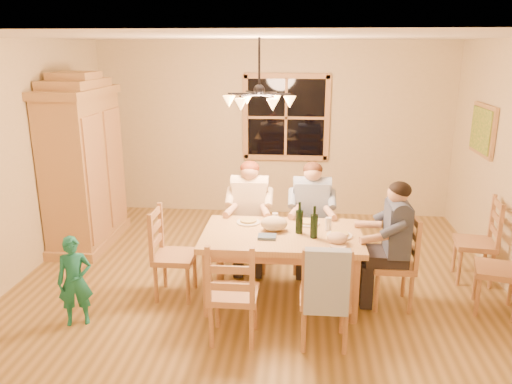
# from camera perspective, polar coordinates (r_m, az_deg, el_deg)

# --- Properties ---
(floor) EXTENTS (5.50, 5.50, 0.00)m
(floor) POSITION_cam_1_polar(r_m,az_deg,el_deg) (5.89, 0.33, -9.97)
(floor) COLOR brown
(floor) RESTS_ON ground
(ceiling) EXTENTS (5.50, 5.00, 0.02)m
(ceiling) POSITION_cam_1_polar(r_m,az_deg,el_deg) (5.28, 0.38, 17.31)
(ceiling) COLOR white
(ceiling) RESTS_ON wall_back
(wall_back) EXTENTS (5.50, 0.02, 2.70)m
(wall_back) POSITION_cam_1_polar(r_m,az_deg,el_deg) (7.88, 1.97, 7.10)
(wall_back) COLOR #C9B98E
(wall_back) RESTS_ON floor
(wall_left) EXTENTS (0.02, 5.00, 2.70)m
(wall_left) POSITION_cam_1_polar(r_m,az_deg,el_deg) (6.29, -25.49, 3.18)
(wall_left) COLOR #C9B98E
(wall_left) RESTS_ON floor
(window) EXTENTS (1.30, 0.06, 1.30)m
(window) POSITION_cam_1_polar(r_m,az_deg,el_deg) (7.81, 3.45, 8.48)
(window) COLOR black
(window) RESTS_ON wall_back
(painting) EXTENTS (0.06, 0.78, 0.64)m
(painting) POSITION_cam_1_polar(r_m,az_deg,el_deg) (6.92, 24.48, 6.47)
(painting) COLOR #A67A48
(painting) RESTS_ON wall_right
(chandelier) EXTENTS (0.77, 0.68, 0.71)m
(chandelier) POSITION_cam_1_polar(r_m,az_deg,el_deg) (5.31, 0.37, 10.57)
(chandelier) COLOR black
(chandelier) RESTS_ON ceiling
(armoire) EXTENTS (0.66, 1.40, 2.30)m
(armoire) POSITION_cam_1_polar(r_m,az_deg,el_deg) (7.02, -19.06, 2.63)
(armoire) COLOR #A67A48
(armoire) RESTS_ON floor
(dining_table) EXTENTS (1.65, 1.02, 0.76)m
(dining_table) POSITION_cam_1_polar(r_m,az_deg,el_deg) (5.20, 2.98, -5.78)
(dining_table) COLOR tan
(dining_table) RESTS_ON floor
(chair_far_left) EXTENTS (0.44, 0.42, 0.99)m
(chair_far_left) POSITION_cam_1_polar(r_m,az_deg,el_deg) (6.07, -0.70, -6.01)
(chair_far_left) COLOR #A57148
(chair_far_left) RESTS_ON floor
(chair_far_right) EXTENTS (0.44, 0.42, 0.99)m
(chair_far_right) POSITION_cam_1_polar(r_m,az_deg,el_deg) (6.05, 6.23, -6.19)
(chair_far_right) COLOR #A57148
(chair_far_right) RESTS_ON floor
(chair_near_left) EXTENTS (0.44, 0.42, 0.99)m
(chair_near_left) POSITION_cam_1_polar(r_m,az_deg,el_deg) (4.68, -2.58, -13.18)
(chair_near_left) COLOR #A57148
(chair_near_left) RESTS_ON floor
(chair_near_right) EXTENTS (0.44, 0.42, 0.99)m
(chair_near_right) POSITION_cam_1_polar(r_m,az_deg,el_deg) (4.66, 7.76, -13.50)
(chair_near_right) COLOR #A57148
(chair_near_right) RESTS_ON floor
(chair_end_left) EXTENTS (0.42, 0.44, 0.99)m
(chair_end_left) POSITION_cam_1_polar(r_m,az_deg,el_deg) (5.49, -9.18, -8.74)
(chair_end_left) COLOR #A57148
(chair_end_left) RESTS_ON floor
(chair_end_right) EXTENTS (0.42, 0.44, 0.99)m
(chair_end_right) POSITION_cam_1_polar(r_m,az_deg,el_deg) (5.43, 15.19, -9.42)
(chair_end_right) COLOR #A57148
(chair_end_right) RESTS_ON floor
(adult_woman) EXTENTS (0.40, 0.42, 0.87)m
(adult_woman) POSITION_cam_1_polar(r_m,az_deg,el_deg) (5.89, -0.72, -1.16)
(adult_woman) COLOR beige
(adult_woman) RESTS_ON floor
(adult_plaid_man) EXTENTS (0.40, 0.42, 0.87)m
(adult_plaid_man) POSITION_cam_1_polar(r_m,az_deg,el_deg) (5.87, 6.39, -1.33)
(adult_plaid_man) COLOR #32528A
(adult_plaid_man) RESTS_ON floor
(adult_slate_man) EXTENTS (0.42, 0.40, 0.87)m
(adult_slate_man) POSITION_cam_1_polar(r_m,az_deg,el_deg) (5.23, 15.63, -4.09)
(adult_slate_man) COLOR #3A435D
(adult_slate_man) RESTS_ON floor
(towel) EXTENTS (0.38, 0.10, 0.58)m
(towel) POSITION_cam_1_polar(r_m,az_deg,el_deg) (4.31, 8.08, -10.16)
(towel) COLOR #93A7C7
(towel) RESTS_ON chair_near_right
(wine_bottle_a) EXTENTS (0.08, 0.08, 0.33)m
(wine_bottle_a) POSITION_cam_1_polar(r_m,az_deg,el_deg) (5.12, 4.98, -2.95)
(wine_bottle_a) COLOR black
(wine_bottle_a) RESTS_ON dining_table
(wine_bottle_b) EXTENTS (0.08, 0.08, 0.33)m
(wine_bottle_b) POSITION_cam_1_polar(r_m,az_deg,el_deg) (5.01, 6.67, -3.42)
(wine_bottle_b) COLOR black
(wine_bottle_b) RESTS_ON dining_table
(plate_woman) EXTENTS (0.26, 0.26, 0.02)m
(plate_woman) POSITION_cam_1_polar(r_m,az_deg,el_deg) (5.43, -0.87, -3.47)
(plate_woman) COLOR white
(plate_woman) RESTS_ON dining_table
(plate_plaid) EXTENTS (0.26, 0.26, 0.02)m
(plate_plaid) POSITION_cam_1_polar(r_m,az_deg,el_deg) (5.43, 5.90, -3.57)
(plate_plaid) COLOR white
(plate_plaid) RESTS_ON dining_table
(plate_slate) EXTENTS (0.26, 0.26, 0.02)m
(plate_slate) POSITION_cam_1_polar(r_m,az_deg,el_deg) (5.13, 9.51, -4.92)
(plate_slate) COLOR white
(plate_slate) RESTS_ON dining_table
(wine_glass_a) EXTENTS (0.06, 0.06, 0.14)m
(wine_glass_a) POSITION_cam_1_polar(r_m,az_deg,el_deg) (5.35, 2.19, -3.13)
(wine_glass_a) COLOR silver
(wine_glass_a) RESTS_ON dining_table
(wine_glass_b) EXTENTS (0.06, 0.06, 0.14)m
(wine_glass_b) POSITION_cam_1_polar(r_m,az_deg,el_deg) (5.26, 8.27, -3.64)
(wine_glass_b) COLOR silver
(wine_glass_b) RESTS_ON dining_table
(cap) EXTENTS (0.20, 0.20, 0.11)m
(cap) POSITION_cam_1_polar(r_m,az_deg,el_deg) (4.93, 9.30, -5.22)
(cap) COLOR tan
(cap) RESTS_ON dining_table
(napkin) EXTENTS (0.18, 0.14, 0.03)m
(napkin) POSITION_cam_1_polar(r_m,az_deg,el_deg) (5.01, 1.27, -5.13)
(napkin) COLOR #435B7C
(napkin) RESTS_ON dining_table
(cloth_bundle) EXTENTS (0.28, 0.22, 0.15)m
(cloth_bundle) POSITION_cam_1_polar(r_m,az_deg,el_deg) (5.20, 2.08, -3.61)
(cloth_bundle) COLOR #C0AE8B
(cloth_bundle) RESTS_ON dining_table
(child) EXTENTS (0.38, 0.31, 0.89)m
(child) POSITION_cam_1_polar(r_m,az_deg,el_deg) (5.15, -19.99, -9.54)
(child) COLOR #1A7667
(child) RESTS_ON floor
(chair_spare_front) EXTENTS (0.52, 0.53, 0.99)m
(chair_spare_front) POSITION_cam_1_polar(r_m,az_deg,el_deg) (5.67, 25.72, -9.41)
(chair_spare_front) COLOR #A57148
(chair_spare_front) RESTS_ON floor
(chair_spare_back) EXTENTS (0.47, 0.49, 0.99)m
(chair_spare_back) POSITION_cam_1_polar(r_m,az_deg,el_deg) (6.28, 23.58, -6.68)
(chair_spare_back) COLOR #A57148
(chair_spare_back) RESTS_ON floor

